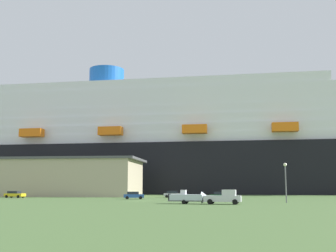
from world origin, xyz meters
The scene contains 10 objects.
ground_plane centered at (0.00, 30.00, 0.00)m, with size 600.00×600.00×0.00m, color #4C6B38.
cruise_ship centered at (10.33, 74.57, 16.22)m, with size 290.77×52.21×59.20m.
terminal_building centered at (-38.22, 33.17, 5.13)m, with size 63.76×21.90×10.21m.
pickup_truck centered at (15.17, -13.87, 1.04)m, with size 5.83×2.91×2.20m.
small_boat_on_trailer centered at (10.07, -13.14, 0.97)m, with size 7.17×2.76×2.15m.
street_lamp centered at (25.52, -7.04, 4.40)m, with size 0.56×0.56×6.58m.
parked_car_silver_sedan centered at (3.68, 21.38, 0.83)m, with size 4.31×2.07×1.58m.
parked_car_green_wagon centered at (14.88, 6.72, 0.83)m, with size 4.37×2.04×1.58m.
parked_car_blue_suv centered at (-3.31, 8.77, 0.83)m, with size 4.53×2.66×1.58m.
parked_car_yellow_taxi centered at (-33.10, 15.59, 0.83)m, with size 5.04×2.66×1.58m.
Camera 1 is at (13.89, -78.57, 2.76)m, focal length 44.44 mm.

